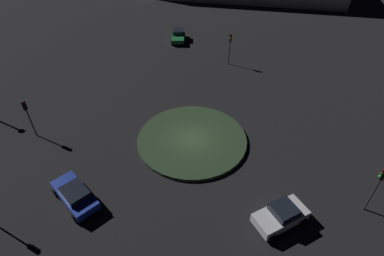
{
  "coord_description": "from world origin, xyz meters",
  "views": [
    {
      "loc": [
        -1.68,
        -21.45,
        19.39
      ],
      "look_at": [
        0.0,
        0.0,
        1.53
      ],
      "focal_mm": 29.04,
      "sensor_mm": 36.0,
      "label": 1
    }
  ],
  "objects": [
    {
      "name": "traffic_light_southeast",
      "position": [
        12.13,
        -8.56,
        3.04
      ],
      "size": [
        0.39,
        0.37,
        4.27
      ],
      "rotation": [
        0.0,
        0.0,
        2.53
      ],
      "color": "#2D2D2D",
      "rests_on": "ground_plane"
    },
    {
      "name": "traffic_light_west",
      "position": [
        -14.66,
        1.91,
        2.79
      ],
      "size": [
        0.37,
        0.33,
        3.91
      ],
      "rotation": [
        0.0,
        0.0,
        -0.13
      ],
      "color": "#2D2D2D",
      "rests_on": "ground_plane"
    },
    {
      "name": "car_green",
      "position": [
        -0.27,
        22.31,
        0.74
      ],
      "size": [
        2.21,
        3.98,
        1.44
      ],
      "rotation": [
        0.0,
        0.0,
        4.63
      ],
      "color": "#1E7238",
      "rests_on": "ground_plane"
    },
    {
      "name": "car_blue",
      "position": [
        -9.26,
        -6.19,
        0.78
      ],
      "size": [
        4.15,
        4.53,
        1.51
      ],
      "rotation": [
        0.0,
        0.0,
        2.25
      ],
      "color": "#1E38A5",
      "rests_on": "ground_plane"
    },
    {
      "name": "car_white",
      "position": [
        5.54,
        -9.17,
        0.81
      ],
      "size": [
        4.24,
        3.24,
        1.61
      ],
      "rotation": [
        0.0,
        0.0,
        3.54
      ],
      "color": "white",
      "rests_on": "ground_plane"
    },
    {
      "name": "ground_plane",
      "position": [
        0.0,
        0.0,
        0.0
      ],
      "size": [
        117.5,
        117.5,
        0.0
      ],
      "primitive_type": "plane",
      "color": "black"
    },
    {
      "name": "roundabout_island",
      "position": [
        0.0,
        0.0,
        0.16
      ],
      "size": [
        10.13,
        10.13,
        0.31
      ],
      "primitive_type": "cylinder",
      "color": "#2D4228",
      "rests_on": "ground_plane"
    },
    {
      "name": "traffic_light_north",
      "position": [
        5.88,
        14.5,
        2.86
      ],
      "size": [
        0.36,
        0.39,
        4.01
      ],
      "rotation": [
        0.0,
        0.0,
        -1.96
      ],
      "color": "#2D2D2D",
      "rests_on": "ground_plane"
    }
  ]
}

